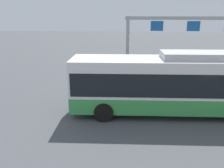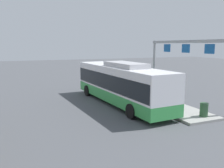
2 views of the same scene
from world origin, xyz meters
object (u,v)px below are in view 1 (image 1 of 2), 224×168
bus_main (183,82)px  person_waiting_near (147,81)px  person_waiting_mid (154,79)px  person_boarding (108,82)px

bus_main → person_waiting_near: (1.82, -2.62, -0.76)m
person_waiting_near → person_waiting_mid: bearing=-178.4°
person_boarding → person_waiting_mid: (-3.10, -0.78, 0.16)m
person_boarding → bus_main: bearing=27.0°
bus_main → person_waiting_mid: bus_main is taller
person_waiting_near → person_boarding: bearing=-57.5°
person_boarding → person_waiting_mid: bearing=72.1°
person_boarding → person_waiting_mid: person_waiting_mid is taller
person_boarding → person_waiting_near: 2.60m
person_waiting_near → bus_main: bearing=68.0°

